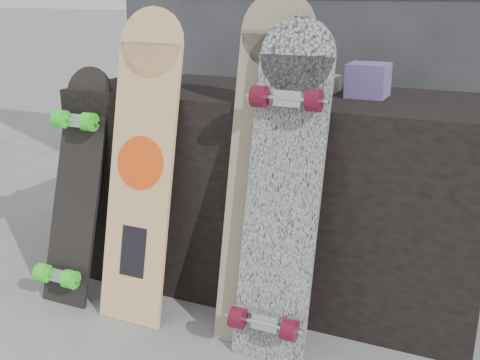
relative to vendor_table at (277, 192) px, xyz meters
The scene contains 10 objects.
ground 0.64m from the vendor_table, 90.00° to the right, with size 60.00×60.00×0.00m, color slate.
vendor_table is the anchor object (origin of this frame).
booth 1.10m from the vendor_table, 90.00° to the left, with size 2.40×0.22×2.20m.
merch_box_purple 0.73m from the vendor_table, behind, with size 0.18×0.12×0.10m, color #4A3974.
merch_box_small 0.57m from the vendor_table, ahead, with size 0.14×0.14×0.12m, color #4A3974.
merch_box_flat 0.45m from the vendor_table, 44.37° to the left, with size 0.22×0.10×0.06m, color #D1B78C.
longboard_geisha 0.57m from the vendor_table, 134.80° to the right, with size 0.25×0.28×1.12m.
longboard_celtic 0.42m from the vendor_table, 75.84° to the right, with size 0.26×0.28×1.17m.
longboard_cascadia 0.48m from the vendor_table, 66.88° to the right, with size 0.25×0.33×1.10m.
skateboard_dark 0.79m from the vendor_table, 150.62° to the right, with size 0.20×0.35×0.89m.
Camera 1 is at (0.81, -1.63, 1.17)m, focal length 45.00 mm.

